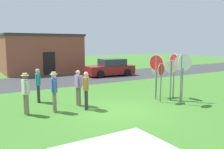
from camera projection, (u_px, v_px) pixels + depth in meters
The scene contains 16 objects.
ground_plane at pixel (116, 111), 10.47m from camera, with size 80.00×80.00×0.00m, color #3D7528.
street_asphalt at pixel (49, 81), 18.61m from camera, with size 60.00×6.40×0.01m, color #38383A.
building_background at pixel (41, 53), 24.06m from camera, with size 7.45×5.30×3.79m.
parked_car_on_street at pixel (110, 68), 21.52m from camera, with size 4.43×2.28×1.51m.
stop_sign_nearest at pixel (171, 73), 12.29m from camera, with size 0.58×0.37×2.09m.
stop_sign_center_cluster at pixel (157, 73), 12.98m from camera, with size 0.77×0.12×1.96m.
stop_sign_leaning_right at pixel (183, 69), 11.96m from camera, with size 0.69×0.55×2.41m.
stop_sign_rear_left at pixel (161, 76), 11.80m from camera, with size 0.61×0.24×1.97m.
stop_sign_rear_right at pixel (174, 67), 12.69m from camera, with size 0.21×0.84×2.40m.
stop_sign_leaning_left at pixel (156, 69), 12.38m from camera, with size 0.27×0.80×2.34m.
stop_sign_far_back at pixel (181, 70), 11.36m from camera, with size 0.71×0.24×2.42m.
person_with_sunhat at pixel (26, 91), 9.75m from camera, with size 0.32×0.57×1.74m.
person_holding_notes at pixel (38, 83), 11.83m from camera, with size 0.29×0.56×1.69m.
person_near_signs at pixel (54, 89), 10.15m from camera, with size 0.32×0.56×1.74m.
person_in_teal at pixel (78, 86), 11.18m from camera, with size 0.22×0.57×1.69m.
person_in_blue at pixel (86, 88), 10.56m from camera, with size 0.37×0.51×1.69m.
Camera 1 is at (-5.51, -8.54, 2.96)m, focal length 38.29 mm.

